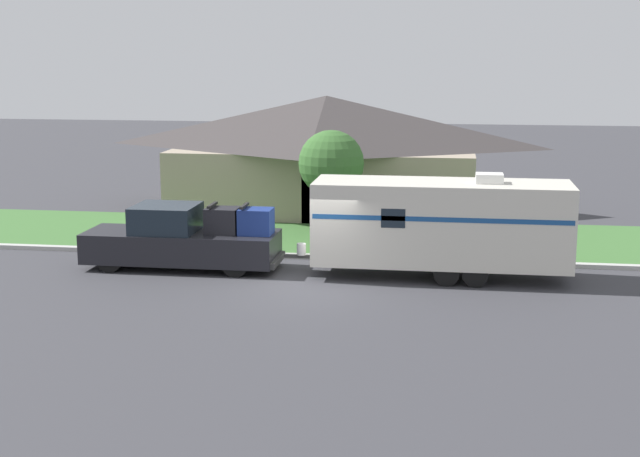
# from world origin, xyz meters

# --- Properties ---
(ground_plane) EXTENTS (120.00, 120.00, 0.00)m
(ground_plane) POSITION_xyz_m (0.00, 0.00, 0.00)
(ground_plane) COLOR #38383D
(curb_strip) EXTENTS (80.00, 0.30, 0.14)m
(curb_strip) POSITION_xyz_m (0.00, 3.75, 0.07)
(curb_strip) COLOR #ADADA8
(curb_strip) RESTS_ON ground_plane
(lawn_strip) EXTENTS (80.00, 7.00, 0.03)m
(lawn_strip) POSITION_xyz_m (0.00, 7.40, 0.01)
(lawn_strip) COLOR #3D6B33
(lawn_strip) RESTS_ON ground_plane
(house_across_street) EXTENTS (13.51, 7.57, 4.89)m
(house_across_street) POSITION_xyz_m (-1.40, 13.10, 2.54)
(house_across_street) COLOR gray
(house_across_street) RESTS_ON ground_plane
(pickup_truck) EXTENTS (6.19, 2.04, 2.08)m
(pickup_truck) POSITION_xyz_m (-4.36, 1.90, 0.92)
(pickup_truck) COLOR black
(pickup_truck) RESTS_ON ground_plane
(travel_trailer) EXTENTS (8.64, 2.32, 3.20)m
(travel_trailer) POSITION_xyz_m (3.67, 1.90, 1.68)
(travel_trailer) COLOR black
(travel_trailer) RESTS_ON ground_plane
(mailbox) EXTENTS (0.48, 0.20, 1.37)m
(mailbox) POSITION_xyz_m (6.41, 4.54, 1.05)
(mailbox) COLOR brown
(mailbox) RESTS_ON ground_plane
(tree_in_yard) EXTENTS (2.36, 2.36, 4.00)m
(tree_in_yard) POSITION_xyz_m (-0.33, 6.75, 2.80)
(tree_in_yard) COLOR brown
(tree_in_yard) RESTS_ON ground_plane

